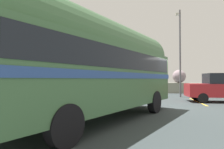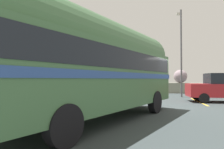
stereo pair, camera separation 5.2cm
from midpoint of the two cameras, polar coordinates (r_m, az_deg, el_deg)
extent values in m
cube|color=#333B3D|center=(10.16, 11.49, -9.80)|extent=(32.00, 26.00, 0.02)
cube|color=gray|center=(21.86, 10.82, -3.84)|extent=(31.36, 1.80, 1.10)
cube|color=gray|center=(25.30, -19.64, -1.12)|extent=(1.18, 1.21, 0.96)
cube|color=gray|center=(23.47, -14.13, -1.43)|extent=(0.82, 0.83, 0.72)
sphere|color=gray|center=(22.38, -7.13, -1.29)|extent=(0.86, 0.86, 0.86)
cube|color=gray|center=(22.45, 1.49, -1.42)|extent=(0.97, 0.99, 0.76)
sphere|color=gray|center=(22.06, 9.78, -0.59)|extent=(1.38, 1.38, 1.38)
sphere|color=gray|center=(21.67, 19.17, -0.52)|extent=(1.39, 1.39, 1.39)
sphere|color=gray|center=(23.30, 26.72, -1.09)|extent=(0.91, 0.91, 0.91)
cube|color=gold|center=(14.00, 23.81, -7.32)|extent=(0.12, 4.40, 0.01)
cylinder|color=black|center=(9.79, 0.08, -7.26)|extent=(0.64, 0.99, 0.96)
cylinder|color=black|center=(8.77, 12.31, -7.92)|extent=(0.64, 0.99, 0.96)
cylinder|color=black|center=(6.20, -28.14, -10.54)|extent=(0.64, 0.99, 0.96)
cylinder|color=black|center=(4.42, -14.05, -14.48)|extent=(0.64, 0.99, 0.96)
cube|color=#426C43|center=(6.98, -4.21, -0.80)|extent=(5.54, 8.66, 2.10)
cylinder|color=#426C43|center=(7.06, -4.20, 7.75)|extent=(5.23, 8.27, 2.20)
cube|color=#2F5095|center=(6.98, -4.21, -0.37)|extent=(5.62, 8.76, 0.20)
cube|color=black|center=(7.00, -4.21, 3.93)|extent=(5.44, 8.37, 0.64)
cube|color=silver|center=(10.70, 10.04, -5.64)|extent=(2.16, 1.05, 0.28)
cylinder|color=black|center=(10.94, -24.40, -6.51)|extent=(0.71, 0.98, 0.96)
cylinder|color=black|center=(9.03, -18.08, -7.69)|extent=(0.71, 0.98, 0.96)
cube|color=silver|center=(10.86, -13.82, -5.55)|extent=(2.07, 1.24, 0.28)
cylinder|color=black|center=(13.25, 25.18, -6.32)|extent=(0.63, 0.22, 0.62)
cylinder|color=black|center=(14.72, 23.44, -5.83)|extent=(0.63, 0.22, 0.62)
cube|color=#A92026|center=(14.35, 29.14, -4.08)|extent=(4.16, 1.84, 0.84)
cube|color=black|center=(14.42, 30.02, -1.04)|extent=(2.25, 1.63, 0.68)
cylinder|color=#5B5B60|center=(17.10, 19.43, 5.93)|extent=(0.14, 0.14, 7.31)
cube|color=beige|center=(18.61, 18.88, 16.56)|extent=(0.44, 0.24, 0.18)
camera|label=1|loc=(0.03, -90.23, 0.01)|focal=30.90mm
camera|label=2|loc=(0.03, 89.77, -0.01)|focal=30.90mm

